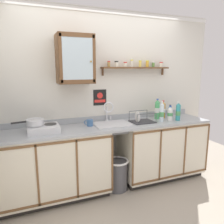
{
  "coord_description": "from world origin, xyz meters",
  "views": [
    {
      "loc": [
        -1.1,
        -2.37,
        1.71
      ],
      "look_at": [
        0.05,
        0.52,
        1.1
      ],
      "focal_mm": 35.14,
      "sensor_mm": 36.0,
      "label": 1
    }
  ],
  "objects_px": {
    "mug": "(90,123)",
    "trash_bin": "(117,174)",
    "bottle_water_clear_2": "(162,113)",
    "dish_rack": "(142,121)",
    "sink": "(112,125)",
    "hot_plate_stove": "(43,129)",
    "warning_sign": "(100,98)",
    "bottle_detergent_teal_1": "(178,112)",
    "wall_cabinet": "(75,59)",
    "saucepan": "(35,122)",
    "bottle_juice_amber_0": "(163,110)",
    "bottle_soda_green_3": "(157,110)",
    "bottle_water_blue_5": "(170,112)",
    "bottle_opaque_white_4": "(170,114)"
  },
  "relations": [
    {
      "from": "mug",
      "to": "trash_bin",
      "type": "xyz_separation_m",
      "value": [
        0.35,
        -0.16,
        -0.75
      ]
    },
    {
      "from": "bottle_water_clear_2",
      "to": "mug",
      "type": "relative_size",
      "value": 2.49
    },
    {
      "from": "dish_rack",
      "to": "mug",
      "type": "height_order",
      "value": "dish_rack"
    },
    {
      "from": "sink",
      "to": "hot_plate_stove",
      "type": "bearing_deg",
      "value": -176.38
    },
    {
      "from": "bottle_water_clear_2",
      "to": "mug",
      "type": "distance_m",
      "value": 1.08
    },
    {
      "from": "hot_plate_stove",
      "to": "warning_sign",
      "type": "xyz_separation_m",
      "value": [
        0.85,
        0.31,
        0.31
      ]
    },
    {
      "from": "sink",
      "to": "bottle_detergent_teal_1",
      "type": "height_order",
      "value": "sink"
    },
    {
      "from": "bottle_detergent_teal_1",
      "to": "wall_cabinet",
      "type": "bearing_deg",
      "value": 170.78
    },
    {
      "from": "saucepan",
      "to": "bottle_juice_amber_0",
      "type": "relative_size",
      "value": 1.34
    },
    {
      "from": "bottle_soda_green_3",
      "to": "saucepan",
      "type": "bearing_deg",
      "value": -177.5
    },
    {
      "from": "bottle_water_blue_5",
      "to": "mug",
      "type": "height_order",
      "value": "bottle_water_blue_5"
    },
    {
      "from": "mug",
      "to": "wall_cabinet",
      "type": "bearing_deg",
      "value": 155.09
    },
    {
      "from": "bottle_juice_amber_0",
      "to": "bottle_detergent_teal_1",
      "type": "height_order",
      "value": "bottle_detergent_teal_1"
    },
    {
      "from": "hot_plate_stove",
      "to": "bottle_water_clear_2",
      "type": "xyz_separation_m",
      "value": [
        1.68,
        -0.08,
        0.09
      ]
    },
    {
      "from": "bottle_water_clear_2",
      "to": "trash_bin",
      "type": "bearing_deg",
      "value": -178.93
    },
    {
      "from": "hot_plate_stove",
      "to": "dish_rack",
      "type": "xyz_separation_m",
      "value": [
        1.39,
        0.0,
        -0.02
      ]
    },
    {
      "from": "bottle_water_clear_2",
      "to": "bottle_soda_green_3",
      "type": "height_order",
      "value": "bottle_soda_green_3"
    },
    {
      "from": "bottle_opaque_white_4",
      "to": "mug",
      "type": "xyz_separation_m",
      "value": [
        -1.23,
        0.13,
        -0.06
      ]
    },
    {
      "from": "sink",
      "to": "dish_rack",
      "type": "xyz_separation_m",
      "value": [
        0.46,
        -0.06,
        0.04
      ]
    },
    {
      "from": "bottle_soda_green_3",
      "to": "dish_rack",
      "type": "bearing_deg",
      "value": -163.15
    },
    {
      "from": "sink",
      "to": "hot_plate_stove",
      "type": "relative_size",
      "value": 1.33
    },
    {
      "from": "bottle_detergent_teal_1",
      "to": "warning_sign",
      "type": "relative_size",
      "value": 1.23
    },
    {
      "from": "hot_plate_stove",
      "to": "bottle_juice_amber_0",
      "type": "distance_m",
      "value": 1.85
    },
    {
      "from": "bottle_water_blue_5",
      "to": "dish_rack",
      "type": "xyz_separation_m",
      "value": [
        -0.56,
        -0.09,
        -0.07
      ]
    },
    {
      "from": "dish_rack",
      "to": "mug",
      "type": "relative_size",
      "value": 2.71
    },
    {
      "from": "saucepan",
      "to": "hot_plate_stove",
      "type": "bearing_deg",
      "value": -13.66
    },
    {
      "from": "mug",
      "to": "bottle_soda_green_3",
      "type": "bearing_deg",
      "value": 1.54
    },
    {
      "from": "saucepan",
      "to": "warning_sign",
      "type": "xyz_separation_m",
      "value": [
        0.94,
        0.28,
        0.22
      ]
    },
    {
      "from": "trash_bin",
      "to": "bottle_juice_amber_0",
      "type": "bearing_deg",
      "value": 13.74
    },
    {
      "from": "bottle_water_clear_2",
      "to": "mug",
      "type": "xyz_separation_m",
      "value": [
        -1.07,
        0.15,
        -0.09
      ]
    },
    {
      "from": "hot_plate_stove",
      "to": "saucepan",
      "type": "distance_m",
      "value": 0.13
    },
    {
      "from": "bottle_detergent_teal_1",
      "to": "warning_sign",
      "type": "bearing_deg",
      "value": 160.12
    },
    {
      "from": "bottle_water_clear_2",
      "to": "warning_sign",
      "type": "height_order",
      "value": "warning_sign"
    },
    {
      "from": "saucepan",
      "to": "bottle_water_blue_5",
      "type": "bearing_deg",
      "value": 1.94
    },
    {
      "from": "saucepan",
      "to": "bottle_opaque_white_4",
      "type": "relative_size",
      "value": 1.65
    },
    {
      "from": "warning_sign",
      "to": "bottle_water_blue_5",
      "type": "bearing_deg",
      "value": -10.92
    },
    {
      "from": "bottle_water_blue_5",
      "to": "hot_plate_stove",
      "type": "bearing_deg",
      "value": -177.29
    },
    {
      "from": "bottle_juice_amber_0",
      "to": "saucepan",
      "type": "bearing_deg",
      "value": -176.99
    },
    {
      "from": "bottle_water_clear_2",
      "to": "mug",
      "type": "height_order",
      "value": "bottle_water_clear_2"
    },
    {
      "from": "wall_cabinet",
      "to": "saucepan",
      "type": "bearing_deg",
      "value": -167.42
    },
    {
      "from": "trash_bin",
      "to": "mug",
      "type": "bearing_deg",
      "value": 155.08
    },
    {
      "from": "hot_plate_stove",
      "to": "saucepan",
      "type": "height_order",
      "value": "saucepan"
    },
    {
      "from": "bottle_juice_amber_0",
      "to": "bottle_water_clear_2",
      "type": "distance_m",
      "value": 0.26
    },
    {
      "from": "dish_rack",
      "to": "bottle_juice_amber_0",
      "type": "bearing_deg",
      "value": 15.18
    },
    {
      "from": "bottle_opaque_white_4",
      "to": "dish_rack",
      "type": "relative_size",
      "value": 0.69
    },
    {
      "from": "warning_sign",
      "to": "bottle_soda_green_3",
      "type": "bearing_deg",
      "value": -13.13
    },
    {
      "from": "hot_plate_stove",
      "to": "wall_cabinet",
      "type": "bearing_deg",
      "value": 17.75
    },
    {
      "from": "warning_sign",
      "to": "trash_bin",
      "type": "xyz_separation_m",
      "value": [
        0.12,
        -0.39,
        -1.06
      ]
    },
    {
      "from": "sink",
      "to": "wall_cabinet",
      "type": "height_order",
      "value": "wall_cabinet"
    },
    {
      "from": "bottle_detergent_teal_1",
      "to": "bottle_soda_green_3",
      "type": "relative_size",
      "value": 0.9
    }
  ]
}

